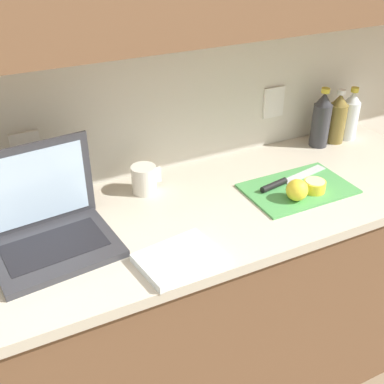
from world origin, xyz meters
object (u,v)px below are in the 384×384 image
(lemon_whole_beside, at_px, (297,190))
(knife, at_px, (283,182))
(cutting_board, at_px, (298,189))
(bottle_water_clear, at_px, (350,116))
(lemon_half_cut, at_px, (314,186))
(measuring_cup, at_px, (144,179))
(laptop, at_px, (46,223))
(bottle_green_soda, at_px, (321,120))
(bottle_oil_tall, at_px, (337,119))

(lemon_whole_beside, bearing_deg, knife, 78.66)
(cutting_board, distance_m, bottle_water_clear, 0.51)
(lemon_half_cut, xyz_separation_m, measuring_cup, (-0.51, 0.27, 0.02))
(cutting_board, height_order, lemon_half_cut, lemon_half_cut)
(knife, relative_size, lemon_whole_beside, 4.21)
(measuring_cup, bearing_deg, laptop, -158.10)
(laptop, height_order, knife, laptop)
(lemon_half_cut, bearing_deg, laptop, 171.85)
(bottle_green_soda, xyz_separation_m, measuring_cup, (-0.76, -0.03, -0.06))
(cutting_board, distance_m, lemon_half_cut, 0.06)
(lemon_whole_beside, relative_size, bottle_green_soda, 0.30)
(bottle_oil_tall, bearing_deg, lemon_half_cut, -139.16)
(lemon_half_cut, height_order, bottle_green_soda, bottle_green_soda)
(bottle_oil_tall, bearing_deg, bottle_green_soda, 180.00)
(bottle_water_clear, bearing_deg, knife, -156.42)
(laptop, distance_m, measuring_cup, 0.38)
(knife, distance_m, bottle_oil_tall, 0.46)
(laptop, height_order, measuring_cup, laptop)
(laptop, distance_m, bottle_water_clear, 1.28)
(knife, bearing_deg, bottle_water_clear, 12.95)
(cutting_board, bearing_deg, bottle_green_soda, 40.86)
(bottle_oil_tall, relative_size, bottle_water_clear, 1.01)
(laptop, xyz_separation_m, lemon_half_cut, (0.86, -0.12, -0.04))
(lemon_whole_beside, relative_size, bottle_oil_tall, 0.33)
(lemon_whole_beside, height_order, bottle_water_clear, bottle_water_clear)
(lemon_whole_beside, height_order, measuring_cup, measuring_cup)
(lemon_half_cut, height_order, measuring_cup, measuring_cup)
(laptop, relative_size, lemon_whole_beside, 5.10)
(cutting_board, distance_m, lemon_whole_beside, 0.09)
(knife, bearing_deg, lemon_whole_beside, -111.96)
(laptop, xyz_separation_m, bottle_oil_tall, (1.20, 0.17, 0.03))
(laptop, relative_size, lemon_half_cut, 4.96)
(cutting_board, height_order, bottle_green_soda, bottle_green_soda)
(knife, height_order, bottle_water_clear, bottle_water_clear)
(lemon_half_cut, xyz_separation_m, bottle_oil_tall, (0.34, 0.29, 0.07))
(cutting_board, height_order, bottle_oil_tall, bottle_oil_tall)
(lemon_half_cut, bearing_deg, bottle_green_soda, 48.86)
(cutting_board, bearing_deg, bottle_oil_tall, 33.93)
(bottle_green_soda, relative_size, measuring_cup, 2.30)
(lemon_whole_beside, xyz_separation_m, measuring_cup, (-0.42, 0.28, 0.00))
(measuring_cup, bearing_deg, bottle_green_soda, 1.92)
(lemon_half_cut, bearing_deg, bottle_oil_tall, 40.84)
(laptop, xyz_separation_m, cutting_board, (0.83, -0.08, -0.06))
(bottle_green_soda, height_order, measuring_cup, bottle_green_soda)
(lemon_whole_beside, bearing_deg, bottle_green_soda, 42.02)
(laptop, xyz_separation_m, bottle_green_soda, (1.12, 0.17, 0.04))
(knife, relative_size, bottle_water_clear, 1.40)
(measuring_cup, bearing_deg, knife, -22.31)
(laptop, relative_size, knife, 1.21)
(laptop, xyz_separation_m, knife, (0.79, -0.04, -0.05))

